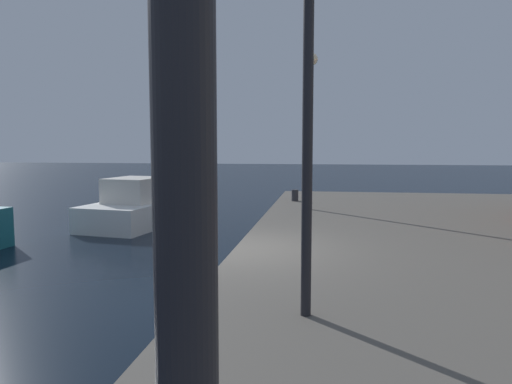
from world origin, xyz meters
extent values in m
plane|color=black|center=(0.00, 0.00, 0.00)|extent=(120.00, 120.00, 0.00)
cube|color=white|center=(-4.71, 6.66, 0.42)|extent=(2.82, 4.49, 0.83)
cube|color=beige|center=(-4.73, 6.59, 1.25)|extent=(1.80, 2.06, 0.83)
cube|color=#4C6070|center=(-4.58, 7.51, 1.41)|extent=(1.31, 0.31, 0.37)
cylinder|color=black|center=(1.47, -8.07, 2.70)|extent=(0.12, 0.12, 3.81)
cylinder|color=black|center=(1.51, -3.46, 2.72)|extent=(0.12, 0.12, 3.84)
cylinder|color=black|center=(1.25, 5.77, 2.96)|extent=(0.12, 0.12, 4.33)
sphere|color=#F9E5B2|center=(1.25, 5.77, 5.31)|extent=(0.36, 0.36, 0.36)
cylinder|color=#2D2D33|center=(0.64, 7.93, 1.00)|extent=(0.24, 0.24, 0.40)
camera|label=1|loc=(1.73, -8.92, 2.78)|focal=33.74mm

